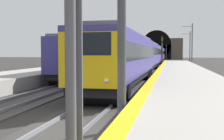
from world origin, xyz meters
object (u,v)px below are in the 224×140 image
catenary_mast_near (190,48)px  train_main_approaching (150,55)px  railway_signal_far (166,51)px  catenary_mast_far (192,44)px  railway_signal_near (71,29)px  railway_signal_mid (162,49)px  train_adjacent_platform (125,55)px

catenary_mast_near → train_main_approaching: bearing=154.3°
railway_signal_far → catenary_mast_far: bearing=7.6°
railway_signal_near → railway_signal_mid: 47.42m
railway_signal_far → catenary_mast_far: (-40.83, -5.45, 0.97)m
train_adjacent_platform → catenary_mast_near: bearing=-36.2°
railway_signal_mid → railway_signal_near: bearing=0.0°
catenary_mast_far → train_adjacent_platform: bearing=127.9°
train_main_approaching → railway_signal_far: railway_signal_far is taller
railway_signal_near → railway_signal_far: bearing=-180.0°
train_adjacent_platform → railway_signal_mid: size_ratio=10.57×
catenary_mast_far → catenary_mast_near: bearing=-0.0°
catenary_mast_near → railway_signal_mid: bearing=157.0°
railway_signal_far → catenary_mast_near: (-34.65, -5.45, 0.43)m
train_adjacent_platform → catenary_mast_near: (15.23, -11.62, 1.39)m
railway_signal_near → railway_signal_mid: bearing=-180.0°
railway_signal_near → catenary_mast_near: size_ratio=0.70×
railway_signal_near → railway_signal_mid: (47.42, -0.00, 0.37)m
train_adjacent_platform → railway_signal_far: 50.28m
train_main_approaching → railway_signal_mid: size_ratio=13.53×
railway_signal_far → catenary_mast_far: 41.20m
catenary_mast_near → catenary_mast_far: (-6.18, 0.00, 0.54)m
train_main_approaching → train_adjacent_platform: size_ratio=1.28×
railway_signal_near → railway_signal_mid: railway_signal_mid is taller
train_adjacent_platform → catenary_mast_near: size_ratio=8.08×
train_main_approaching → railway_signal_near: 45.03m
railway_signal_near → railway_signal_far: (94.90, -0.00, 0.32)m
railway_signal_mid → railway_signal_far: bearing=-180.0°
train_adjacent_platform → railway_signal_near: 45.44m
catenary_mast_far → railway_signal_near: bearing=174.2°
railway_signal_far → railway_signal_near: bearing=0.0°
railway_signal_mid → catenary_mast_far: size_ratio=0.67×
catenary_mast_near → catenary_mast_far: bearing=180.0°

